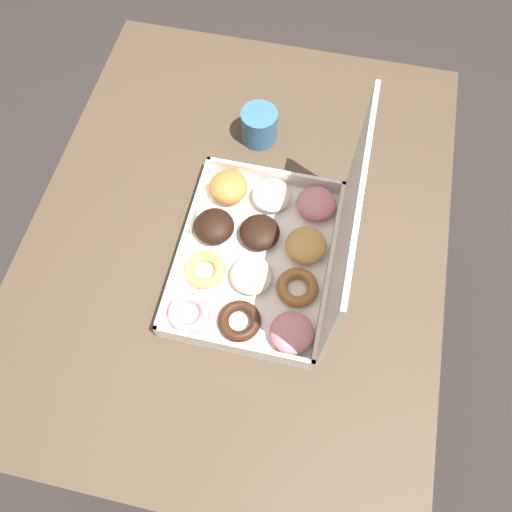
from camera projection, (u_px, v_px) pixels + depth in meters
name	position (u px, v px, depth m)	size (l,w,h in m)	color
ground_plane	(245.00, 332.00, 1.76)	(8.00, 8.00, 0.00)	#2D2826
dining_table	(240.00, 250.00, 1.16)	(1.11, 0.88, 0.77)	#4C3D2D
donut_box	(272.00, 247.00, 0.99)	(0.40, 0.31, 0.34)	white
coffee_mug	(259.00, 125.00, 1.13)	(0.08, 0.08, 0.08)	teal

